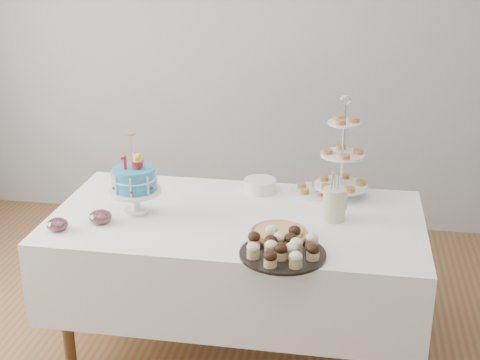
% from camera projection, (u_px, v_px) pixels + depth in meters
% --- Properties ---
extents(walls, '(5.04, 4.04, 2.70)m').
position_uv_depth(walls, '(224.00, 124.00, 2.98)').
color(walls, '#ADB0B2').
rests_on(walls, floor).
extents(table, '(1.92, 1.02, 0.77)m').
position_uv_depth(table, '(237.00, 255.00, 3.54)').
color(table, white).
rests_on(table, floor).
extents(birthday_cake, '(0.28, 0.28, 0.42)m').
position_uv_depth(birthday_cake, '(135.00, 192.00, 3.46)').
color(birthday_cake, white).
rests_on(birthday_cake, table).
extents(cupcake_tray, '(0.40, 0.40, 0.09)m').
position_uv_depth(cupcake_tray, '(283.00, 247.00, 3.03)').
color(cupcake_tray, black).
rests_on(cupcake_tray, table).
extents(pie, '(0.28, 0.28, 0.04)m').
position_uv_depth(pie, '(279.00, 234.00, 3.20)').
color(pie, tan).
rests_on(pie, table).
extents(tiered_stand, '(0.30, 0.30, 0.57)m').
position_uv_depth(tiered_stand, '(343.00, 155.00, 3.63)').
color(tiered_stand, silver).
rests_on(tiered_stand, table).
extents(plate_stack, '(0.18, 0.18, 0.07)m').
position_uv_depth(plate_stack, '(260.00, 185.00, 3.77)').
color(plate_stack, white).
rests_on(plate_stack, table).
extents(pastry_plate, '(0.27, 0.27, 0.04)m').
position_uv_depth(pastry_plate, '(314.00, 190.00, 3.76)').
color(pastry_plate, white).
rests_on(pastry_plate, table).
extents(jam_bowl_a, '(0.11, 0.11, 0.06)m').
position_uv_depth(jam_bowl_a, '(57.00, 225.00, 3.29)').
color(jam_bowl_a, silver).
rests_on(jam_bowl_a, table).
extents(jam_bowl_b, '(0.12, 0.12, 0.07)m').
position_uv_depth(jam_bowl_b, '(100.00, 217.00, 3.37)').
color(jam_bowl_b, silver).
rests_on(jam_bowl_b, table).
extents(utensil_pitcher, '(0.12, 0.12, 0.26)m').
position_uv_depth(utensil_pitcher, '(334.00, 203.00, 3.39)').
color(utensil_pitcher, white).
rests_on(utensil_pitcher, table).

